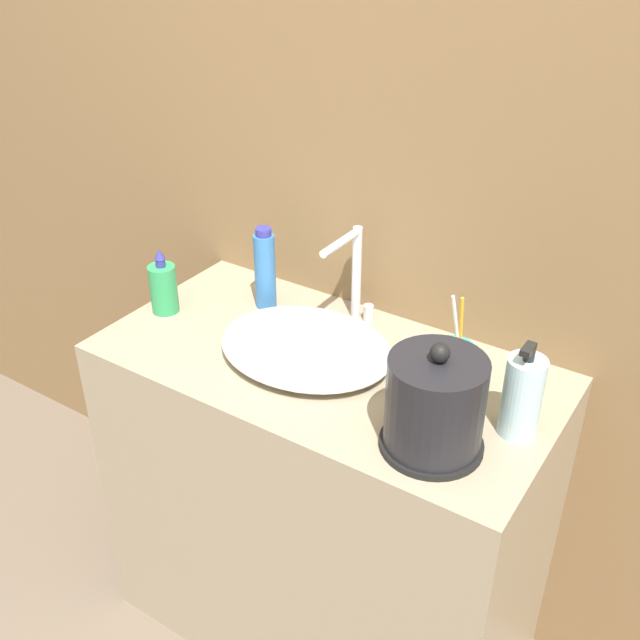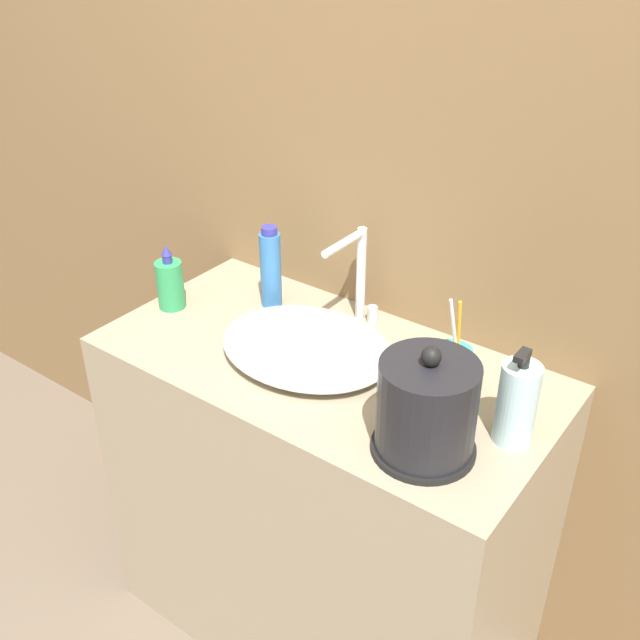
# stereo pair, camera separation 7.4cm
# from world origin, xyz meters

# --- Properties ---
(wall_back) EXTENTS (6.00, 0.04, 2.60)m
(wall_back) POSITION_xyz_m (0.00, 0.53, 1.30)
(wall_back) COLOR olive
(wall_back) RESTS_ON ground_plane
(vanity_counter) EXTENTS (1.01, 0.51, 0.86)m
(vanity_counter) POSITION_xyz_m (0.00, 0.26, 0.43)
(vanity_counter) COLOR gray
(vanity_counter) RESTS_ON ground_plane
(sink_basin) EXTENTS (0.39, 0.32, 0.05)m
(sink_basin) POSITION_xyz_m (-0.05, 0.25, 0.88)
(sink_basin) COLOR white
(sink_basin) RESTS_ON vanity_counter
(faucet) EXTENTS (0.06, 0.16, 0.23)m
(faucet) POSITION_xyz_m (-0.04, 0.44, 0.99)
(faucet) COLOR silver
(faucet) RESTS_ON vanity_counter
(electric_kettle) EXTENTS (0.19, 0.19, 0.22)m
(electric_kettle) POSITION_xyz_m (0.31, 0.13, 0.95)
(electric_kettle) COLOR black
(electric_kettle) RESTS_ON vanity_counter
(toothbrush_cup) EXTENTS (0.08, 0.08, 0.22)m
(toothbrush_cup) POSITION_xyz_m (0.26, 0.32, 0.91)
(toothbrush_cup) COLOR teal
(toothbrush_cup) RESTS_ON vanity_counter
(lotion_bottle) EXTENTS (0.07, 0.07, 0.20)m
(lotion_bottle) POSITION_xyz_m (0.43, 0.26, 0.94)
(lotion_bottle) COLOR silver
(lotion_bottle) RESTS_ON vanity_counter
(shampoo_bottle) EXTENTS (0.05, 0.05, 0.21)m
(shampoo_bottle) POSITION_xyz_m (-0.25, 0.38, 0.96)
(shampoo_bottle) COLOR #3370B7
(shampoo_bottle) RESTS_ON vanity_counter
(mouthwash_bottle) EXTENTS (0.06, 0.06, 0.16)m
(mouthwash_bottle) POSITION_xyz_m (-0.44, 0.23, 0.92)
(mouthwash_bottle) COLOR #2D9956
(mouthwash_bottle) RESTS_ON vanity_counter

